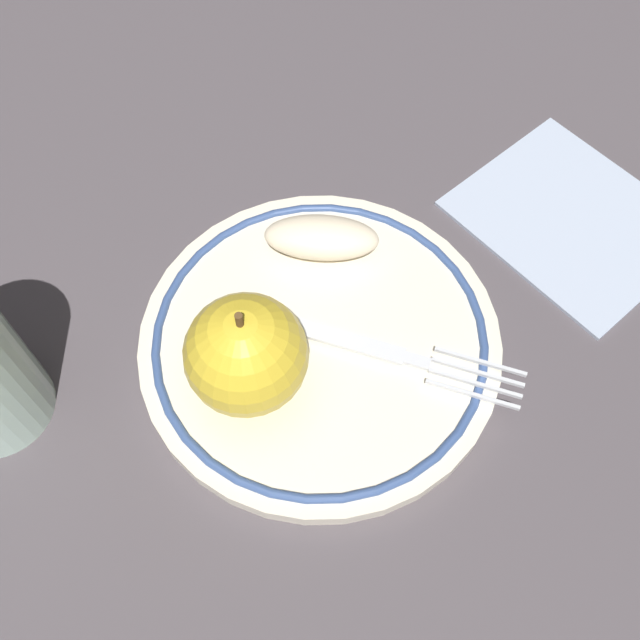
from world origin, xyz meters
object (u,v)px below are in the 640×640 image
at_px(apple_slice_front, 322,238).
at_px(napkin_folded, 573,218).
at_px(fork, 384,351).
at_px(apple_red_whole, 246,355).
at_px(plate, 320,341).

height_order(apple_slice_front, napkin_folded, apple_slice_front).
bearing_deg(fork, napkin_folded, 57.26).
bearing_deg(fork, apple_red_whole, -148.18).
distance_m(apple_red_whole, fork, 0.09).
bearing_deg(apple_red_whole, fork, -49.53).
xyz_separation_m(apple_red_whole, napkin_folded, (0.23, -0.14, -0.05)).
height_order(plate, fork, fork).
relative_size(plate, fork, 1.39).
distance_m(plate, napkin_folded, 0.22).
xyz_separation_m(plate, apple_red_whole, (-0.05, 0.02, 0.04)).
xyz_separation_m(apple_red_whole, apple_slice_front, (0.11, 0.01, -0.02)).
bearing_deg(napkin_folded, apple_red_whole, 147.97).
xyz_separation_m(plate, fork, (0.01, -0.04, 0.01)).
distance_m(fork, napkin_folded, 0.19).
bearing_deg(apple_slice_front, napkin_folded, -164.99).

